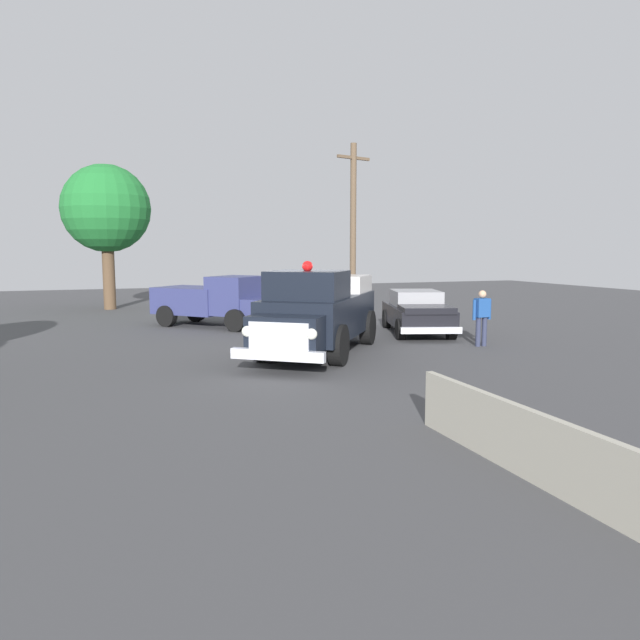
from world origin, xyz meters
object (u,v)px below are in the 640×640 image
Objects in this scene: parked_pickup at (216,300)px; spectator_standing at (482,314)px; vintage_fire_truck at (318,311)px; spectator_seated at (347,317)px; lawn_chair_by_car at (342,317)px; oak_tree_distant at (106,209)px; classic_hot_rod at (417,312)px; utility_pole at (353,228)px; lawn_chair_near_truck at (349,320)px.

spectator_standing is at bearing 42.60° from parked_pickup.
vintage_fire_truck is 6.97m from parked_pickup.
lawn_chair_by_car is at bearing 165.97° from spectator_seated.
parked_pickup is 5.67m from spectator_seated.
spectator_standing reaches higher than spectator_seated.
oak_tree_distant is (-14.91, -5.35, 3.55)m from vintage_fire_truck.
utility_pole is at bearing -179.74° from classic_hot_rod.
spectator_seated is at bearing -131.02° from spectator_standing.
spectator_standing reaches higher than lawn_chair_by_car.
parked_pickup reaches higher than spectator_seated.
parked_pickup is 0.69× the size of oak_tree_distant.
vintage_fire_truck is at bearing -39.01° from lawn_chair_near_truck.
parked_pickup is at bearing -137.40° from spectator_standing.
vintage_fire_truck is 3.63× the size of spectator_standing.
vintage_fire_truck is at bearing -60.51° from classic_hot_rod.
spectator_seated is 0.77× the size of spectator_standing.
vintage_fire_truck is 4.71× the size of spectator_seated.
oak_tree_distant is 0.94× the size of utility_pole.
spectator_seated is at bearing 37.84° from parked_pickup.
vintage_fire_truck is 5.05m from spectator_standing.
spectator_seated is at bearing 29.67° from oak_tree_distant.
spectator_standing is 18.93m from oak_tree_distant.
spectator_seated is (0.27, -2.71, -0.05)m from classic_hot_rod.
lawn_chair_near_truck is 1.00× the size of lawn_chair_by_car.
utility_pole reaches higher than classic_hot_rod.
utility_pole is at bearing -176.68° from spectator_standing.
classic_hot_rod is (-2.57, 4.54, -0.45)m from vintage_fire_truck.
utility_pole reaches higher than oak_tree_distant.
oak_tree_distant is (-8.13, -3.71, 3.76)m from parked_pickup.
oak_tree_distant reaches higher than lawn_chair_by_car.
vintage_fire_truck reaches higher than spectator_standing.
lawn_chair_near_truck is 0.17m from spectator_seated.
lawn_chair_near_truck is 0.15× the size of oak_tree_distant.
vintage_fire_truck is 3.13m from lawn_chair_near_truck.
lawn_chair_near_truck is 15.07m from oak_tree_distant.
spectator_standing is (0.47, 5.02, -0.23)m from vintage_fire_truck.
vintage_fire_truck is at bearing -38.54° from spectator_seated.
vintage_fire_truck is 0.89× the size of oak_tree_distant.
parked_pickup is at bearing -76.74° from utility_pole.
utility_pole is at bearing 155.62° from spectator_seated.
classic_hot_rod is 2.72m from spectator_seated.
utility_pole reaches higher than lawn_chair_near_truck.
spectator_seated is (-2.30, 1.83, -0.50)m from vintage_fire_truck.
parked_pickup reaches higher than spectator_standing.
spectator_seated is at bearing -14.03° from lawn_chair_by_car.
lawn_chair_by_car is (-3.39, 2.11, -0.61)m from vintage_fire_truck.
lawn_chair_by_car is (-0.82, -2.44, -0.16)m from classic_hot_rod.
oak_tree_distant is at bearing -150.33° from spectator_seated.
lawn_chair_by_car is (3.38, 3.75, -0.40)m from parked_pickup.
classic_hot_rod is 6.42m from utility_pole.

